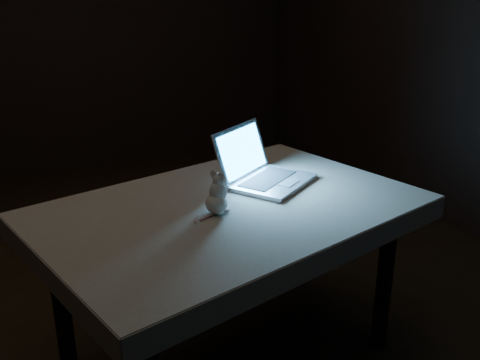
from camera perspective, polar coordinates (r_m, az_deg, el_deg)
floor at (r=2.74m, az=-10.88°, el=-14.84°), size 5.00×5.00×0.00m
back_wall at (r=4.72m, az=-21.07°, el=15.81°), size 4.50×0.04×2.60m
table at (r=2.27m, az=-1.00°, el=-11.39°), size 1.53×1.16×0.74m
tablecloth at (r=2.14m, az=-0.17°, el=-3.43°), size 1.72×1.44×0.09m
laptop at (r=2.27m, az=3.67°, el=2.44°), size 0.47×0.45×0.24m
plush_mouse at (r=1.99m, az=-2.56°, el=-1.41°), size 0.16×0.16×0.16m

